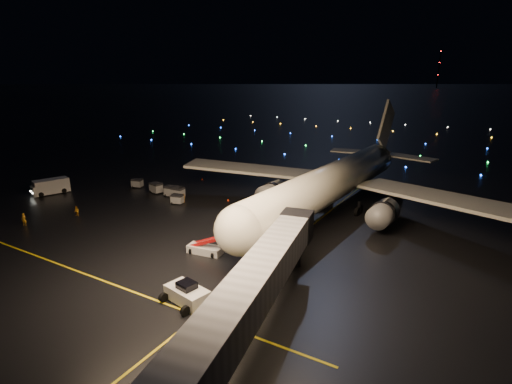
% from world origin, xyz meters
% --- Properties ---
extents(ground, '(2000.00, 2000.00, 0.00)m').
position_xyz_m(ground, '(0.00, 300.00, 0.00)').
color(ground, black).
rests_on(ground, ground).
extents(lane_centre, '(0.25, 80.00, 0.02)m').
position_xyz_m(lane_centre, '(12.00, 15.00, 0.01)').
color(lane_centre, yellow).
rests_on(lane_centre, ground).
extents(lane_cross, '(60.00, 0.25, 0.02)m').
position_xyz_m(lane_cross, '(-5.00, -10.00, 0.01)').
color(lane_cross, yellow).
rests_on(lane_cross, ground).
extents(airliner, '(60.05, 57.40, 16.07)m').
position_xyz_m(airliner, '(12.45, 25.91, 8.04)').
color(airliner, white).
rests_on(airliner, ground).
extents(pushback_tug, '(4.71, 3.10, 2.06)m').
position_xyz_m(pushback_tug, '(9.63, -8.64, 1.03)').
color(pushback_tug, silver).
rests_on(pushback_tug, ground).
extents(belt_loader, '(6.40, 2.49, 3.02)m').
position_xyz_m(belt_loader, '(4.45, 0.84, 1.51)').
color(belt_loader, silver).
rests_on(belt_loader, ground).
extents(service_truck, '(4.52, 7.68, 2.70)m').
position_xyz_m(service_truck, '(-35.22, 7.09, 1.35)').
color(service_truck, silver).
rests_on(service_truck, ground).
extents(crew_a, '(0.79, 0.73, 1.81)m').
position_xyz_m(crew_a, '(-23.62, -4.81, 0.90)').
color(crew_a, orange).
rests_on(crew_a, ground).
extents(crew_b, '(0.76, 0.60, 1.56)m').
position_xyz_m(crew_b, '(-20.58, 1.54, 0.78)').
color(crew_b, orange).
rests_on(crew_b, ground).
extents(crew_c, '(0.57, 0.99, 1.59)m').
position_xyz_m(crew_c, '(-10.88, 15.02, 0.80)').
color(crew_c, orange).
rests_on(crew_c, ground).
extents(safety_cone_0, '(0.48, 0.48, 0.52)m').
position_xyz_m(safety_cone_0, '(-0.51, 17.14, 0.26)').
color(safety_cone_0, red).
rests_on(safety_cone_0, ground).
extents(safety_cone_1, '(0.51, 0.51, 0.47)m').
position_xyz_m(safety_cone_1, '(1.22, 20.04, 0.23)').
color(safety_cone_1, red).
rests_on(safety_cone_1, ground).
extents(safety_cone_2, '(0.52, 0.52, 0.45)m').
position_xyz_m(safety_cone_2, '(-4.96, 19.57, 0.23)').
color(safety_cone_2, red).
rests_on(safety_cone_2, ground).
extents(safety_cone_3, '(0.52, 0.52, 0.49)m').
position_xyz_m(safety_cone_3, '(-17.71, 28.74, 0.25)').
color(safety_cone_3, red).
rests_on(safety_cone_3, ground).
extents(radio_mast, '(1.80, 1.80, 64.00)m').
position_xyz_m(radio_mast, '(-60.00, 740.00, 32.00)').
color(radio_mast, black).
rests_on(radio_mast, ground).
extents(taxiway_lights, '(164.00, 92.00, 0.36)m').
position_xyz_m(taxiway_lights, '(0.00, 106.00, 0.18)').
color(taxiway_lights, black).
rests_on(taxiway_lights, ground).
extents(baggage_cart_0, '(2.14, 1.71, 1.61)m').
position_xyz_m(baggage_cart_0, '(-11.42, 13.98, 0.81)').
color(baggage_cart_0, gray).
rests_on(baggage_cart_0, ground).
extents(baggage_cart_1, '(2.20, 1.58, 1.83)m').
position_xyz_m(baggage_cart_1, '(-13.71, 16.77, 0.91)').
color(baggage_cart_1, gray).
rests_on(baggage_cart_1, ground).
extents(baggage_cart_2, '(2.39, 1.81, 1.88)m').
position_xyz_m(baggage_cart_2, '(-15.22, 16.76, 0.94)').
color(baggage_cart_2, gray).
rests_on(baggage_cart_2, ground).
extents(baggage_cart_3, '(2.50, 1.98, 1.89)m').
position_xyz_m(baggage_cart_3, '(-19.08, 16.99, 0.94)').
color(baggage_cart_3, gray).
rests_on(baggage_cart_3, ground).
extents(baggage_cart_4, '(2.23, 1.84, 1.64)m').
position_xyz_m(baggage_cart_4, '(-24.92, 17.93, 0.82)').
color(baggage_cart_4, gray).
rests_on(baggage_cart_4, ground).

